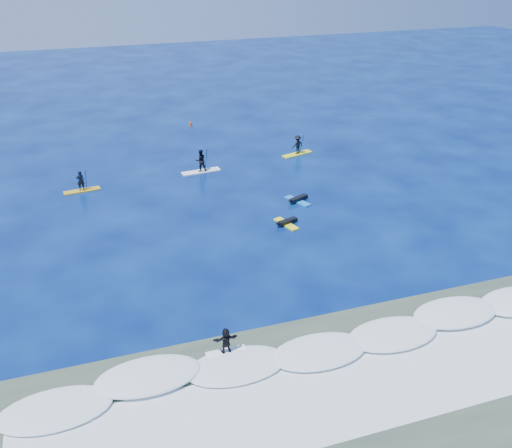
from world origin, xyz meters
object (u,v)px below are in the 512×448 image
object	(u,v)px
sup_paddler_left	(81,184)
prone_paddler_near	(286,223)
sup_paddler_center	(201,162)
prone_paddler_far	(298,200)
wave_surfer	(226,342)
sup_paddler_right	(298,146)
marker_buoy	(191,124)

from	to	relation	value
sup_paddler_left	prone_paddler_near	world-z (taller)	sup_paddler_left
sup_paddler_left	prone_paddler_near	bearing A→B (deg)	-45.59
sup_paddler_center	sup_paddler_left	bearing A→B (deg)	-179.82
prone_paddler_far	wave_surfer	distance (m)	18.21
wave_surfer	sup_paddler_left	bearing A→B (deg)	103.21
sup_paddler_left	sup_paddler_center	xyz separation A→B (m)	(9.79, 1.01, 0.25)
sup_paddler_left	sup_paddler_center	size ratio (longest dim) A/B	0.85
sup_paddler_left	sup_paddler_right	xyz separation A→B (m)	(19.15, 2.43, 0.20)
prone_paddler_near	prone_paddler_far	xyz separation A→B (m)	(2.20, 3.30, 0.01)
prone_paddler_far	marker_buoy	world-z (taller)	marker_buoy
sup_paddler_center	marker_buoy	distance (m)	13.13
sup_paddler_left	sup_paddler_right	bearing A→B (deg)	0.37
sup_paddler_right	wave_surfer	size ratio (longest dim) A/B	1.57
sup_paddler_center	prone_paddler_near	xyz separation A→B (m)	(3.26, -11.48, -0.71)
prone_paddler_far	marker_buoy	distance (m)	21.41
sup_paddler_left	sup_paddler_center	world-z (taller)	sup_paddler_center
wave_surfer	sup_paddler_right	bearing A→B (deg)	60.76
sup_paddler_center	prone_paddler_near	bearing A→B (deg)	-79.80
prone_paddler_far	marker_buoy	xyz separation A→B (m)	(-3.41, 21.13, 0.09)
sup_paddler_right	marker_buoy	distance (m)	13.66
sup_paddler_left	sup_paddler_center	bearing A→B (deg)	-0.99
sup_paddler_center	prone_paddler_far	world-z (taller)	sup_paddler_center
sup_paddler_center	sup_paddler_right	distance (m)	9.47
sup_paddler_right	marker_buoy	world-z (taller)	sup_paddler_right
sup_paddler_center	wave_surfer	bearing A→B (deg)	-106.44
sup_paddler_center	prone_paddler_far	size ratio (longest dim) A/B	1.42
sup_paddler_right	prone_paddler_near	xyz separation A→B (m)	(-6.10, -12.90, -0.66)
sup_paddler_left	wave_surfer	bearing A→B (deg)	-83.48
prone_paddler_far	sup_paddler_right	bearing A→B (deg)	-45.20
sup_paddler_center	sup_paddler_right	size ratio (longest dim) A/B	1.09
sup_paddler_left	prone_paddler_near	distance (m)	16.74
sup_paddler_left	prone_paddler_far	size ratio (longest dim) A/B	1.21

